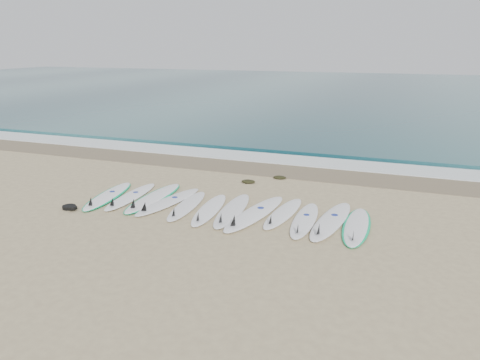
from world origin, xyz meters
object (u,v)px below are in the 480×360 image
(leash_coil, at_px, (70,207))
(surfboard_6, at_px, (232,211))
(surfboard_0, at_px, (107,196))
(surfboard_11, at_px, (356,226))

(leash_coil, bearing_deg, surfboard_6, 16.76)
(surfboard_0, relative_size, surfboard_6, 0.99)
(surfboard_11, distance_m, leash_coil, 6.85)
(surfboard_0, height_order, surfboard_6, surfboard_6)
(surfboard_6, distance_m, leash_coil, 3.98)
(surfboard_0, relative_size, surfboard_11, 1.04)
(surfboard_0, xyz_separation_m, surfboard_6, (3.49, 0.07, 0.01))
(surfboard_6, distance_m, surfboard_11, 2.93)
(surfboard_0, xyz_separation_m, leash_coil, (-0.32, -1.08, 0.00))
(surfboard_6, height_order, surfboard_11, surfboard_6)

